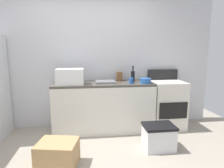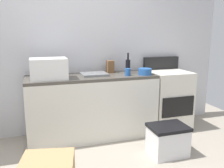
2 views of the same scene
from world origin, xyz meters
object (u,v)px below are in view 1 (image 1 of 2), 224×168
object	(u,v)px
wine_bottle	(133,76)
microwave	(70,77)
mixing_bowl	(146,81)
cardboard_box_large	(58,154)
coffee_mug	(131,81)
stove_oven	(166,104)
storage_bin	(159,137)
knife_block	(119,76)

from	to	relation	value
wine_bottle	microwave	bearing A→B (deg)	-173.83
mixing_bowl	cardboard_box_large	size ratio (longest dim) A/B	0.39
coffee_mug	microwave	bearing A→B (deg)	176.91
wine_bottle	coffee_mug	xyz separation A→B (m)	(-0.07, -0.18, -0.06)
stove_oven	cardboard_box_large	size ratio (longest dim) A/B	2.25
stove_oven	mixing_bowl	world-z (taller)	stove_oven
mixing_bowl	storage_bin	bearing A→B (deg)	-88.23
cardboard_box_large	microwave	bearing A→B (deg)	84.13
wine_bottle	stove_oven	bearing A→B (deg)	-2.48
coffee_mug	mixing_bowl	size ratio (longest dim) A/B	0.53
coffee_mug	mixing_bowl	world-z (taller)	coffee_mug
knife_block	storage_bin	xyz separation A→B (m)	(0.44, -0.98, -0.80)
mixing_bowl	storage_bin	distance (m)	1.01
coffee_mug	cardboard_box_large	world-z (taller)	coffee_mug
mixing_bowl	microwave	bearing A→B (deg)	177.24
mixing_bowl	coffee_mug	bearing A→B (deg)	178.56
coffee_mug	knife_block	bearing A→B (deg)	117.25
coffee_mug	storage_bin	world-z (taller)	coffee_mug
knife_block	cardboard_box_large	size ratio (longest dim) A/B	0.37
knife_block	storage_bin	bearing A→B (deg)	-65.86
stove_oven	knife_block	size ratio (longest dim) A/B	6.11
wine_bottle	cardboard_box_large	size ratio (longest dim) A/B	0.61
stove_oven	coffee_mug	world-z (taller)	stove_oven
coffee_mug	cardboard_box_large	size ratio (longest dim) A/B	0.20
stove_oven	cardboard_box_large	bearing A→B (deg)	-150.22
stove_oven	wine_bottle	distance (m)	0.86
microwave	cardboard_box_large	xyz separation A→B (m)	(-0.10, -1.00, -0.87)
cardboard_box_large	storage_bin	size ratio (longest dim) A/B	1.06
microwave	wine_bottle	bearing A→B (deg)	6.17
coffee_mug	knife_block	xyz separation A→B (m)	(-0.16, 0.31, 0.04)
knife_block	coffee_mug	bearing A→B (deg)	-62.75
wine_bottle	knife_block	distance (m)	0.27
wine_bottle	mixing_bowl	size ratio (longest dim) A/B	1.58
wine_bottle	coffee_mug	distance (m)	0.20
cardboard_box_large	stove_oven	bearing A→B (deg)	29.78
stove_oven	cardboard_box_large	xyz separation A→B (m)	(-1.90, -1.09, -0.30)
stove_oven	wine_bottle	xyz separation A→B (m)	(-0.67, 0.03, 0.54)
cardboard_box_large	mixing_bowl	bearing A→B (deg)	33.23
microwave	cardboard_box_large	world-z (taller)	microwave
wine_bottle	storage_bin	world-z (taller)	wine_bottle
stove_oven	coffee_mug	distance (m)	0.90
coffee_mug	storage_bin	bearing A→B (deg)	-67.34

